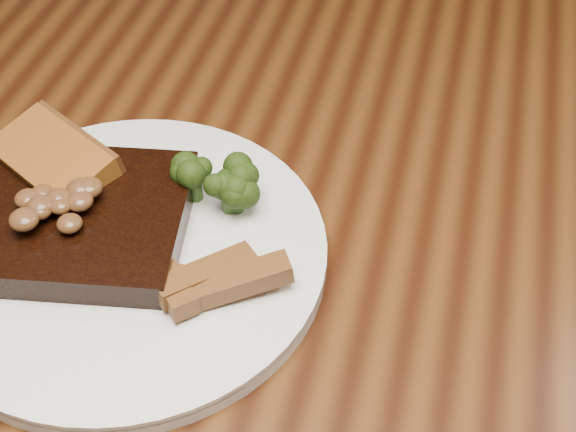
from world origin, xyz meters
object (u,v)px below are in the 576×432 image
potato_wedges (189,257)px  dining_table (284,302)px  chair_far (403,96)px  garlic_bread (58,178)px  steak (62,220)px  plate (128,255)px

potato_wedges → dining_table: bearing=49.8°
chair_far → dining_table: bearing=68.9°
dining_table → potato_wedges: (-0.06, -0.07, 0.12)m
dining_table → garlic_bread: bearing=-176.9°
garlic_bread → potato_wedges: (0.13, -0.06, 0.00)m
steak → dining_table: bearing=9.6°
chair_far → potato_wedges: (-0.10, -0.63, 0.30)m
steak → garlic_bread: steak is taller
chair_far → steak: (-0.20, -0.62, 0.30)m
steak → potato_wedges: size_ratio=1.91×
chair_far → potato_wedges: 0.71m
dining_table → potato_wedges: 0.14m
dining_table → steak: size_ratio=8.50×
dining_table → chair_far: 0.60m
plate → garlic_bread: size_ratio=2.99×
dining_table → garlic_bread: (-0.19, -0.01, 0.12)m
garlic_bread → potato_wedges: potato_wedges is taller
dining_table → garlic_bread: garlic_bread is taller
dining_table → plate: 0.16m
garlic_bread → potato_wedges: bearing=6.3°
plate → garlic_bread: garlic_bread is taller
plate → steak: size_ratio=1.63×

